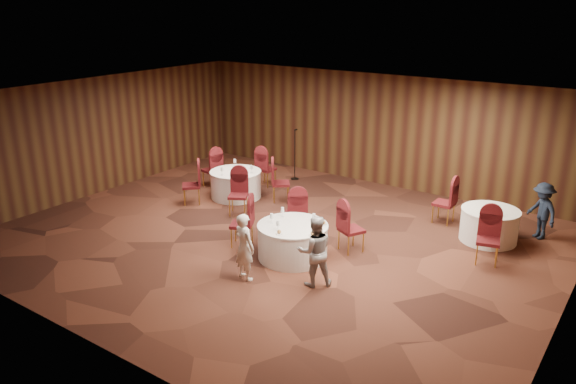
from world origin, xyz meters
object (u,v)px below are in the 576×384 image
Objects in this scene: woman_a at (244,247)px; mic_stand at (295,165)px; table_right at (489,225)px; table_left at (236,184)px; man_c at (542,211)px; woman_b at (315,251)px; table_main at (293,241)px.

mic_stand is at bearing -52.45° from woman_a.
woman_a is at bearing -126.21° from table_right.
table_left is 1.06× the size of man_c.
mic_stand reaches higher than man_c.
woman_b is 5.68m from man_c.
woman_b is 1.06× the size of man_c.
woman_a is 6.86m from man_c.
table_right is (3.12, 3.26, 0.00)m from table_main.
woman_b is at bearing -143.53° from woman_a.
table_left is 1.03× the size of woman_a.
table_main is at bearing -33.28° from table_left.
mic_stand is (0.41, 2.28, 0.07)m from table_left.
woman_b is at bearing -33.98° from table_left.
mic_stand is at bearing 168.24° from table_right.
table_left is 2.31m from mic_stand.
table_left is 1.00× the size of woman_b.
man_c is at bearing -165.55° from woman_b.
man_c is at bearing 13.58° from table_left.
table_main is 1.13× the size of man_c.
table_left is at bearing -126.50° from man_c.
table_right is 1.25m from man_c.
table_main is 5.73m from man_c.
woman_b is (4.46, -3.01, 0.32)m from table_left.
woman_b reaches higher than woman_a.
table_right is 0.83× the size of mic_stand.
table_left is (-3.45, 2.26, 0.00)m from table_main.
woman_b is at bearing -117.75° from table_right.
table_left is at bearing -77.50° from woman_b.
woman_a is (-0.23, -1.31, 0.30)m from table_main.
mic_stand is 6.50m from woman_a.
woman_a reaches higher than table_left.
table_right is at bearing -114.34° from woman_a.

